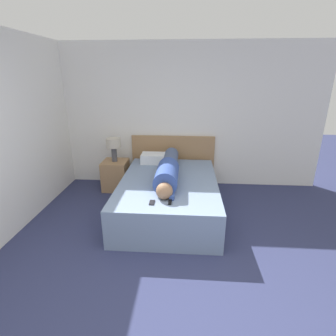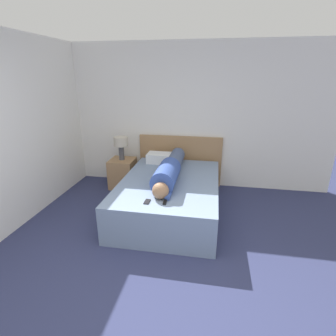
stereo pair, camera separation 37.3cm
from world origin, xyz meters
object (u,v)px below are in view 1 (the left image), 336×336
table_lamp (114,145)px  cell_phone (152,203)px  nightstand (116,175)px  bed (169,196)px  tv_remote (170,201)px  pillow_near_headboard (156,158)px  person_lying (168,170)px

table_lamp → cell_phone: (0.89, -1.57, -0.31)m
nightstand → cell_phone: 1.83m
bed → tv_remote: (0.07, -0.73, 0.28)m
bed → pillow_near_headboard: pillow_near_headboard is taller
nightstand → tv_remote: bearing=-54.0°
person_lying → tv_remote: person_lying is taller
bed → pillow_near_headboard: (-0.29, 0.81, 0.35)m
nightstand → cell_phone: size_ratio=4.19×
nightstand → table_lamp: table_lamp is taller
bed → cell_phone: size_ratio=15.97×
cell_phone → pillow_near_headboard: bearing=94.9°
table_lamp → pillow_near_headboard: size_ratio=0.84×
bed → tv_remote: 0.78m
pillow_near_headboard → cell_phone: size_ratio=3.93×
bed → nightstand: nightstand is taller
bed → person_lying: bearing=106.5°
bed → table_lamp: bearing=142.4°
table_lamp → person_lying: size_ratio=0.25×
tv_remote → bed: bearing=95.3°
cell_phone → person_lying: bearing=79.7°
bed → pillow_near_headboard: size_ratio=4.07×
bed → person_lying: (-0.01, 0.04, 0.41)m
bed → table_lamp: (-1.05, 0.81, 0.58)m
bed → person_lying: size_ratio=1.21×
nightstand → cell_phone: same height
table_lamp → pillow_near_headboard: bearing=-0.1°
pillow_near_headboard → bed: bearing=-70.1°
tv_remote → pillow_near_headboard: bearing=103.2°
nightstand → person_lying: 1.35m
nightstand → table_lamp: 0.58m
bed → pillow_near_headboard: bearing=109.9°
bed → person_lying: person_lying is taller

